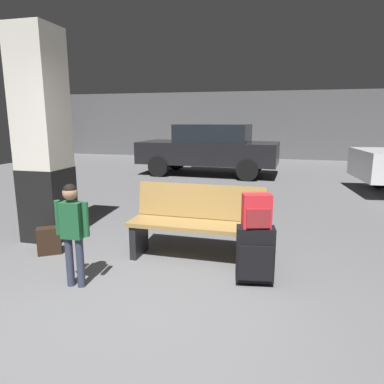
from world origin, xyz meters
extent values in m
cube|color=slate|center=(0.00, 4.00, -0.05)|extent=(18.00, 18.00, 0.10)
cube|color=#565658|center=(0.00, 12.86, 1.40)|extent=(18.00, 0.12, 2.80)
cube|color=black|center=(-2.02, 1.65, 0.50)|extent=(0.57, 0.57, 1.00)
cube|color=silver|center=(-2.02, 1.65, 1.92)|extent=(0.56, 0.56, 1.84)
cube|color=#9E7A42|center=(0.18, 1.36, 0.44)|extent=(1.61, 0.46, 0.05)
cube|color=#9E7A42|center=(0.18, 1.61, 0.68)|extent=(1.60, 0.14, 0.42)
cube|color=black|center=(-0.54, 1.37, 0.21)|extent=(0.09, 0.40, 0.41)
cube|color=black|center=(0.90, 1.35, 0.21)|extent=(0.09, 0.40, 0.41)
cube|color=black|center=(0.91, 0.93, 0.32)|extent=(0.41, 0.25, 0.56)
cube|color=black|center=(0.93, 0.82, 0.26)|extent=(0.34, 0.07, 0.36)
cube|color=#A5A5AA|center=(0.90, 1.01, 0.59)|extent=(0.14, 0.04, 0.02)
cylinder|color=black|center=(0.74, 0.99, 0.02)|extent=(0.02, 0.05, 0.04)
cylinder|color=black|center=(1.05, 1.04, 0.02)|extent=(0.02, 0.05, 0.04)
cube|color=red|center=(0.91, 0.93, 0.77)|extent=(0.31, 0.23, 0.34)
cube|color=maroon|center=(0.93, 0.84, 0.72)|extent=(0.23, 0.09, 0.19)
cylinder|color=black|center=(0.91, 0.93, 0.93)|extent=(0.06, 0.04, 0.02)
cylinder|color=#33384C|center=(-0.78, 0.43, 0.26)|extent=(0.08, 0.08, 0.51)
cylinder|color=#33384C|center=(-0.89, 0.42, 0.26)|extent=(0.08, 0.08, 0.51)
cube|color=#1E5933|center=(-0.84, 0.42, 0.69)|extent=(0.21, 0.13, 0.36)
cylinder|color=#1E5933|center=(-0.69, 0.43, 0.71)|extent=(0.06, 0.06, 0.34)
cylinder|color=#1E5933|center=(-0.99, 0.42, 0.71)|extent=(0.06, 0.06, 0.34)
sphere|color=#A87A5B|center=(-0.84, 0.42, 0.97)|extent=(0.15, 0.15, 0.15)
sphere|color=black|center=(-0.84, 0.42, 0.99)|extent=(0.13, 0.13, 0.13)
cylinder|color=red|center=(-0.92, 0.53, 0.71)|extent=(0.06, 0.06, 0.10)
cylinder|color=red|center=(-0.92, 0.53, 0.79)|extent=(0.01, 0.01, 0.06)
cube|color=black|center=(-1.65, 1.12, 0.17)|extent=(0.32, 0.29, 0.34)
cube|color=#423328|center=(-1.70, 1.20, 0.12)|extent=(0.21, 0.15, 0.19)
cylinder|color=black|center=(-1.65, 1.12, 0.33)|extent=(0.06, 0.05, 0.02)
cylinder|color=black|center=(3.46, 6.89, 0.30)|extent=(0.62, 0.26, 0.60)
cube|color=black|center=(-1.03, 7.93, 0.67)|extent=(4.17, 1.87, 0.64)
cube|color=black|center=(-0.88, 7.92, 1.25)|extent=(2.16, 1.62, 0.52)
cylinder|color=black|center=(-2.36, 7.18, 0.30)|extent=(0.61, 0.22, 0.60)
cylinder|color=black|center=(-2.30, 8.78, 0.30)|extent=(0.61, 0.22, 0.60)
cylinder|color=black|center=(0.23, 7.08, 0.30)|extent=(0.61, 0.22, 0.60)
cylinder|color=black|center=(0.30, 8.67, 0.30)|extent=(0.61, 0.22, 0.60)
camera|label=1|loc=(1.12, -2.49, 1.67)|focal=32.88mm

